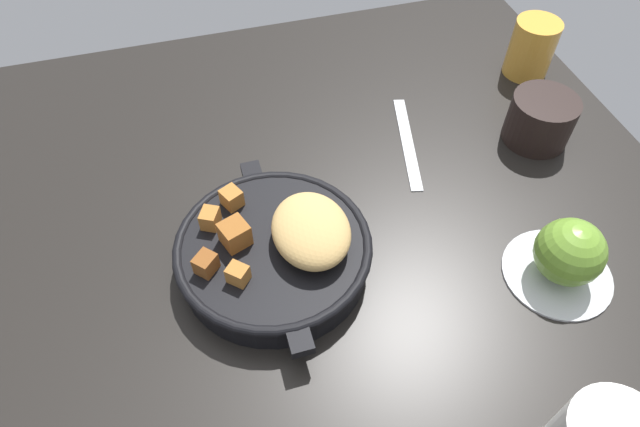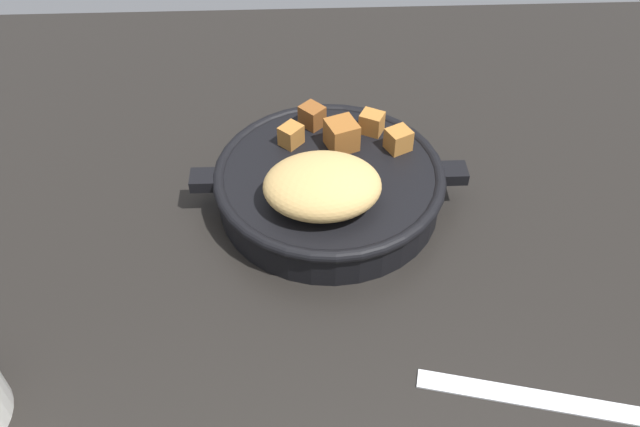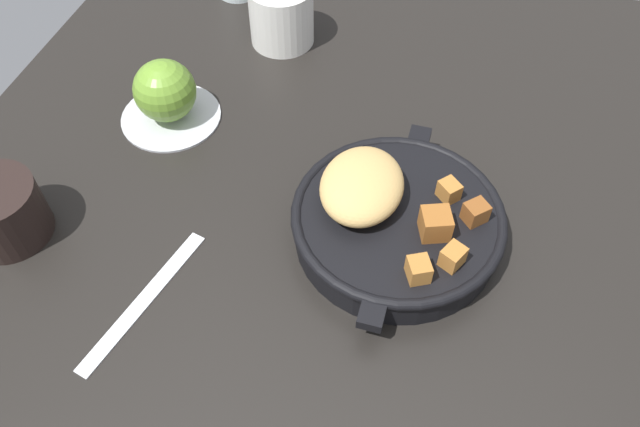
# 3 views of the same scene
# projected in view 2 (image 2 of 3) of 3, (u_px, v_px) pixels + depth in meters

# --- Properties ---
(ground_plane) EXTENTS (1.03, 0.94, 0.02)m
(ground_plane) POSITION_uv_depth(u_px,v_px,m) (312.00, 262.00, 0.62)
(ground_plane) COLOR black
(cast_iron_skillet) EXTENTS (0.27, 0.22, 0.08)m
(cast_iron_skillet) POSITION_uv_depth(u_px,v_px,m) (329.00, 183.00, 0.63)
(cast_iron_skillet) COLOR black
(cast_iron_skillet) RESTS_ON ground_plane
(butter_knife) EXTENTS (0.18, 0.06, 0.00)m
(butter_knife) POSITION_uv_depth(u_px,v_px,m) (538.00, 398.00, 0.50)
(butter_knife) COLOR silver
(butter_knife) RESTS_ON ground_plane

